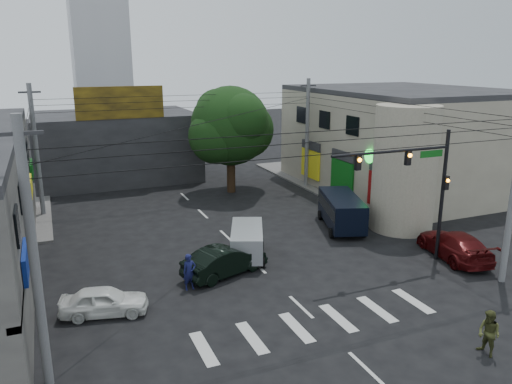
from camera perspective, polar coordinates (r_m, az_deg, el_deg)
ground at (r=25.39m, az=1.95°, el=-10.06°), size 160.00×160.00×0.00m
sidewalk_far_right at (r=48.90m, az=12.34°, el=2.05°), size 16.00×16.00×0.15m
building_right at (r=44.27m, az=16.33°, el=5.63°), size 14.00×18.00×8.00m
corner_column at (r=33.05m, az=16.60°, el=2.58°), size 4.00×4.00×8.00m
building_far at (r=47.83m, az=-15.75°, el=5.12°), size 14.00×10.00×6.00m
billboard at (r=42.48m, az=-15.28°, el=9.83°), size 7.00×0.30×2.60m
street_tree at (r=40.60m, az=-2.94°, el=7.52°), size 6.40×6.40×8.70m
traffic_gantry at (r=27.14m, az=18.15°, el=1.64°), size 7.10×0.35×7.20m
utility_pole_near_left at (r=17.49m, az=-24.05°, el=-6.98°), size 0.32×0.32×9.20m
utility_pole_far_left at (r=37.37m, az=-23.80°, el=4.25°), size 0.32×0.32×9.20m
utility_pole_far_right at (r=42.48m, az=5.87°, el=6.60°), size 0.32×0.32×9.20m
dark_sedan at (r=25.80m, az=-3.58°, el=-7.84°), size 4.41×5.54×1.50m
white_compact at (r=22.98m, az=-16.96°, el=-11.84°), size 3.14×4.37×1.26m
maroon_sedan at (r=29.90m, az=21.69°, el=-5.63°), size 4.01×6.00×1.52m
silver_minivan at (r=27.75m, az=-1.04°, el=-5.86°), size 5.24×4.55×1.74m
navy_van at (r=32.95m, az=9.73°, el=-2.30°), size 6.63×5.36×2.15m
traffic_officer at (r=24.33m, az=-7.61°, el=-9.05°), size 0.69×0.49×1.79m
pedestrian_olive at (r=21.07m, az=25.07°, el=-14.44°), size 0.94×0.77×1.79m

